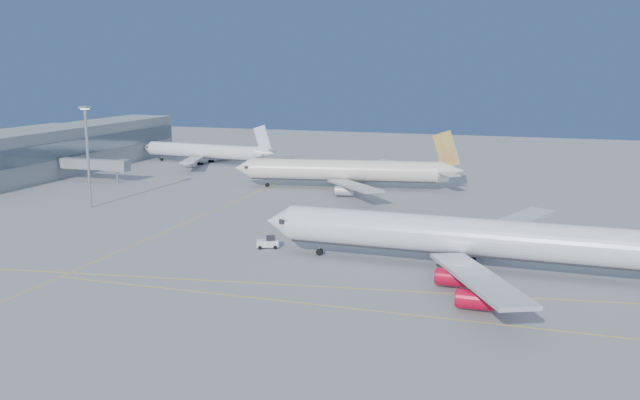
{
  "coord_description": "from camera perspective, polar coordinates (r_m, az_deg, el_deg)",
  "views": [
    {
      "loc": [
        36.85,
        -109.43,
        35.03
      ],
      "look_at": [
        -8.45,
        29.72,
        7.0
      ],
      "focal_mm": 40.0,
      "sensor_mm": 36.0,
      "label": 1
    }
  ],
  "objects": [
    {
      "name": "airliner_third",
      "position": [
        256.6,
        -9.08,
        3.86
      ],
      "size": [
        54.79,
        50.26,
        14.69
      ],
      "rotation": [
        0.0,
        0.0,
        -0.1
      ],
      "color": "white",
      "rests_on": "ground"
    },
    {
      "name": "airliner_etihad",
      "position": [
        202.34,
        2.23,
        2.36
      ],
      "size": [
        65.44,
        59.8,
        17.13
      ],
      "rotation": [
        0.0,
        0.0,
        0.17
      ],
      "color": "beige",
      "rests_on": "ground"
    },
    {
      "name": "ground",
      "position": [
        120.66,
        -0.56,
        -6.03
      ],
      "size": [
        500.0,
        500.0,
        0.0
      ],
      "primitive_type": "plane",
      "color": "slate",
      "rests_on": "ground"
    },
    {
      "name": "airliner_virgin",
      "position": [
        125.41,
        11.8,
        -2.96
      ],
      "size": [
        75.41,
        67.82,
        18.62
      ],
      "rotation": [
        0.0,
        0.0,
        -0.03
      ],
      "color": "white",
      "rests_on": "ground"
    },
    {
      "name": "pushback_tug",
      "position": [
        138.15,
        -4.18,
        -3.41
      ],
      "size": [
        4.67,
        3.8,
        2.35
      ],
      "rotation": [
        0.0,
        0.0,
        0.41
      ],
      "color": "white",
      "rests_on": "ground"
    },
    {
      "name": "light_mast",
      "position": [
        183.23,
        -18.12,
        3.94
      ],
      "size": [
        2.16,
        2.16,
        24.95
      ],
      "color": "gray",
      "rests_on": "ground"
    },
    {
      "name": "jet_bridge",
      "position": [
        225.16,
        -17.44,
        2.72
      ],
      "size": [
        23.6,
        3.6,
        6.9
      ],
      "color": "gray",
      "rests_on": "ground"
    },
    {
      "name": "taxiway_lines",
      "position": [
        131.48,
        -5.78,
        -4.66
      ],
      "size": [
        118.86,
        140.0,
        0.02
      ],
      "color": "yellow",
      "rests_on": "ground"
    },
    {
      "name": "terminal",
      "position": [
        248.19,
        -19.86,
        3.83
      ],
      "size": [
        18.4,
        110.0,
        15.0
      ],
      "color": "gray",
      "rests_on": "ground"
    }
  ]
}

